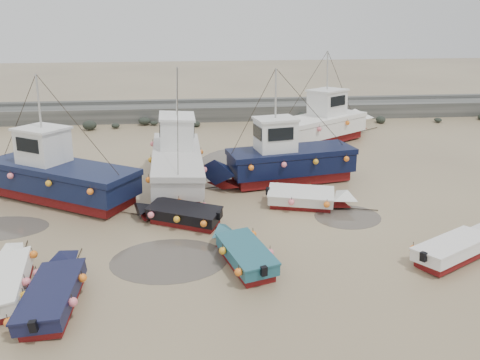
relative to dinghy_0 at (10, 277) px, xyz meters
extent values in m
plane|color=tan|center=(7.40, 2.15, -0.55)|extent=(120.00, 120.00, 0.00)
cube|color=#5F5E5A|center=(7.40, 24.15, 0.05)|extent=(60.00, 2.20, 1.20)
cube|color=#5F5E5A|center=(7.40, 25.36, 0.77)|extent=(60.00, 0.60, 0.25)
ellipsoid|color=black|center=(12.50, 21.17, -0.26)|extent=(0.84, 0.86, 0.51)
ellipsoid|color=black|center=(15.19, 22.71, -0.21)|extent=(0.98, 1.07, 0.72)
ellipsoid|color=black|center=(21.56, 21.68, -0.28)|extent=(0.78, 0.90, 0.59)
ellipsoid|color=black|center=(26.32, 21.42, -0.34)|extent=(0.60, 0.70, 0.31)
ellipsoid|color=black|center=(2.32, 22.61, -0.20)|extent=(0.99, 0.80, 0.58)
ellipsoid|color=black|center=(19.59, 21.91, -0.36)|extent=(0.54, 0.46, 0.30)
ellipsoid|color=black|center=(17.08, 22.12, -0.34)|extent=(0.61, 0.47, 0.46)
ellipsoid|color=black|center=(3.09, 22.42, -0.34)|extent=(0.61, 0.53, 0.32)
ellipsoid|color=black|center=(18.39, 22.75, -0.32)|extent=(0.67, 0.55, 0.43)
ellipsoid|color=black|center=(-1.78, 21.49, -0.17)|extent=(1.09, 0.88, 0.72)
ellipsoid|color=black|center=(0.15, 21.80, -0.32)|extent=(0.65, 0.60, 0.37)
ellipsoid|color=black|center=(16.86, 21.54, -0.24)|extent=(0.88, 0.64, 0.62)
ellipsoid|color=black|center=(6.47, 21.74, -0.33)|extent=(0.64, 0.62, 0.48)
ellipsoid|color=black|center=(15.24, 22.57, -0.36)|extent=(0.55, 0.45, 0.29)
cylinder|color=#4F473E|center=(5.43, 1.54, -0.55)|extent=(4.67, 4.67, 0.01)
cylinder|color=#4F473E|center=(13.62, 4.74, -0.55)|extent=(3.16, 3.16, 0.01)
cylinder|color=#4F473E|center=(9.55, 12.16, -0.55)|extent=(6.18, 6.18, 0.01)
cube|color=maroon|center=(0.07, -0.36, -0.40)|extent=(1.67, 3.41, 0.30)
cube|color=white|center=(0.07, -0.36, -0.03)|extent=(1.90, 3.68, 0.45)
pyramid|color=white|center=(-0.31, 1.70, 0.42)|extent=(1.40, 0.93, 0.90)
cube|color=brown|center=(0.07, -0.36, 0.14)|extent=(1.55, 3.08, 0.10)
cube|color=white|center=(0.07, -0.36, 0.23)|extent=(1.97, 3.76, 0.07)
cylinder|color=black|center=(-0.47, 2.58, -0.52)|extent=(0.40, 1.97, 0.04)
sphere|color=orange|center=(0.90, -0.68, 0.08)|extent=(0.30, 0.30, 0.30)
sphere|color=orange|center=(0.57, 1.15, 0.08)|extent=(0.30, 0.30, 0.30)
cube|color=maroon|center=(1.80, -1.24, -0.40)|extent=(1.28, 3.18, 0.30)
cube|color=#131533|center=(1.80, -1.24, -0.03)|extent=(1.51, 3.41, 0.45)
pyramid|color=#131533|center=(1.80, 0.81, 0.42)|extent=(1.51, 0.72, 0.90)
cube|color=brown|center=(1.80, -1.24, 0.14)|extent=(1.21, 2.87, 0.10)
cube|color=#131533|center=(1.80, -1.24, 0.23)|extent=(1.57, 3.49, 0.07)
cube|color=black|center=(1.81, -3.02, 0.15)|extent=(0.22, 0.18, 0.35)
cylinder|color=black|center=(1.80, 1.69, -0.52)|extent=(0.04, 2.00, 0.04)
sphere|color=orange|center=(0.93, -2.60, 0.08)|extent=(0.30, 0.30, 0.30)
sphere|color=orange|center=(2.68, -1.92, 0.08)|extent=(0.30, 0.30, 0.30)
sphere|color=orange|center=(0.93, -1.24, 0.08)|extent=(0.30, 0.30, 0.30)
sphere|color=orange|center=(2.67, -0.56, 0.08)|extent=(0.30, 0.30, 0.30)
sphere|color=orange|center=(0.93, 0.11, 0.08)|extent=(0.30, 0.30, 0.30)
cube|color=maroon|center=(8.41, 0.82, -0.40)|extent=(1.96, 3.02, 0.30)
cube|color=#1F5664|center=(8.41, 0.82, -0.03)|extent=(2.22, 3.28, 0.45)
pyramid|color=#1F5664|center=(7.85, 2.59, 0.42)|extent=(1.53, 1.10, 0.90)
cube|color=brown|center=(8.41, 0.82, 0.14)|extent=(1.81, 2.74, 0.10)
cube|color=#1F5664|center=(8.41, 0.82, 0.23)|extent=(2.29, 3.36, 0.07)
cube|color=black|center=(8.88, -0.67, 0.15)|extent=(0.26, 0.24, 0.35)
cylinder|color=black|center=(7.60, 3.38, -0.52)|extent=(0.64, 1.92, 0.04)
sphere|color=orange|center=(8.00, -0.56, 0.08)|extent=(0.30, 0.30, 0.30)
sphere|color=orange|center=(9.30, 0.69, 0.08)|extent=(0.30, 0.30, 0.30)
sphere|color=orange|center=(7.52, 0.96, 0.08)|extent=(0.30, 0.30, 0.30)
sphere|color=orange|center=(8.81, 2.21, 0.08)|extent=(0.30, 0.30, 0.30)
cube|color=maroon|center=(16.55, 0.54, -0.40)|extent=(3.36, 2.49, 0.30)
cube|color=white|center=(16.55, 0.54, -0.03)|extent=(3.66, 2.78, 0.45)
cube|color=brown|center=(16.55, 0.54, 0.14)|extent=(3.05, 2.29, 0.10)
cube|color=white|center=(16.55, 0.54, 0.23)|extent=(3.75, 2.86, 0.07)
cube|color=black|center=(14.97, -0.29, 0.15)|extent=(0.26, 0.28, 0.35)
sphere|color=orange|center=(14.98, 0.61, 0.08)|extent=(0.30, 0.30, 0.30)
cube|color=maroon|center=(5.99, 4.69, -0.40)|extent=(3.20, 2.25, 0.30)
cube|color=black|center=(5.99, 4.69, -0.03)|extent=(3.48, 2.52, 0.45)
pyramid|color=black|center=(4.20, 5.51, 0.42)|extent=(1.18, 1.46, 0.90)
cube|color=brown|center=(5.99, 4.69, 0.14)|extent=(2.90, 2.07, 0.10)
cube|color=black|center=(5.99, 4.69, 0.23)|extent=(3.57, 2.59, 0.07)
cube|color=black|center=(7.52, 3.98, 0.15)|extent=(0.26, 0.28, 0.35)
cylinder|color=black|center=(3.42, 5.87, -0.52)|extent=(1.83, 0.87, 0.04)
sphere|color=orange|center=(6.84, 3.46, 0.08)|extent=(0.30, 0.30, 0.30)
sphere|color=orange|center=(6.89, 5.11, 0.08)|extent=(0.30, 0.30, 0.30)
sphere|color=orange|center=(5.67, 4.00, 0.08)|extent=(0.30, 0.30, 0.30)
sphere|color=orange|center=(5.72, 5.65, 0.08)|extent=(0.30, 0.30, 0.30)
sphere|color=orange|center=(4.50, 4.54, 0.08)|extent=(0.30, 0.30, 0.30)
cube|color=maroon|center=(11.64, 6.15, -0.40)|extent=(3.13, 1.89, 0.30)
cube|color=white|center=(11.64, 6.15, -0.03)|extent=(3.39, 2.16, 0.45)
pyramid|color=white|center=(13.50, 5.68, 0.42)|extent=(1.04, 1.57, 0.90)
cube|color=brown|center=(11.64, 6.15, 0.14)|extent=(2.83, 1.76, 0.10)
cube|color=white|center=(11.64, 6.15, 0.23)|extent=(3.47, 2.23, 0.07)
cube|color=black|center=(10.06, 6.54, 0.15)|extent=(0.23, 0.26, 0.35)
cylinder|color=black|center=(14.32, 5.48, -0.52)|extent=(1.95, 0.52, 0.04)
sphere|color=orange|center=(10.64, 7.26, 0.08)|extent=(0.30, 0.30, 0.30)
sphere|color=orange|center=(11.04, 5.43, 0.08)|extent=(0.30, 0.30, 0.30)
sphere|color=orange|center=(12.25, 6.86, 0.08)|extent=(0.30, 0.30, 0.30)
sphere|color=orange|center=(12.65, 5.03, 0.08)|extent=(0.30, 0.30, 0.30)
cube|color=maroon|center=(-0.27, 7.95, -0.28)|extent=(7.45, 5.50, 0.55)
cube|color=#111937|center=(-0.27, 7.95, 0.47)|extent=(8.11, 6.12, 0.95)
cube|color=brown|center=(-0.27, 7.95, 0.99)|extent=(7.90, 5.93, 0.08)
cube|color=#111937|center=(-0.27, 7.95, 1.13)|extent=(8.29, 6.25, 0.30)
cube|color=white|center=(-1.20, 8.46, 2.10)|extent=(2.67, 2.64, 1.70)
cube|color=white|center=(-1.20, 8.46, 3.01)|extent=(2.89, 2.85, 0.12)
cube|color=black|center=(-2.09, 8.95, 2.35)|extent=(0.82, 1.45, 0.68)
cylinder|color=#B7B7B2|center=(-1.20, 8.46, 4.37)|extent=(0.10, 0.10, 2.60)
sphere|color=pink|center=(1.72, 5.17, 0.83)|extent=(0.30, 0.30, 0.30)
sphere|color=pink|center=(2.06, 8.37, 0.83)|extent=(0.30, 0.30, 0.30)
sphere|color=pink|center=(-0.45, 6.35, 0.83)|extent=(0.30, 0.30, 0.30)
sphere|color=pink|center=(-0.10, 9.55, 0.83)|extent=(0.30, 0.30, 0.30)
sphere|color=pink|center=(-2.61, 7.53, 0.83)|extent=(0.30, 0.30, 0.30)
sphere|color=pink|center=(-2.26, 10.73, 0.83)|extent=(0.30, 0.30, 0.30)
cube|color=maroon|center=(5.39, 9.57, -0.28)|extent=(2.54, 7.03, 0.55)
cube|color=beige|center=(5.39, 9.57, 0.47)|extent=(2.94, 7.56, 0.95)
pyramid|color=beige|center=(5.16, 13.84, 1.17)|extent=(2.62, 1.56, 1.40)
cube|color=brown|center=(5.39, 9.57, 0.99)|extent=(2.83, 7.39, 0.08)
cube|color=beige|center=(5.39, 9.57, 1.13)|extent=(3.00, 7.73, 0.30)
cube|color=white|center=(5.34, 10.59, 2.10)|extent=(1.89, 2.09, 1.70)
cube|color=white|center=(5.34, 10.59, 3.01)|extent=(2.04, 2.26, 0.12)
cube|color=black|center=(5.28, 11.61, 2.35)|extent=(1.51, 0.13, 0.68)
cylinder|color=#B7B7B2|center=(5.34, 10.59, 4.37)|extent=(0.10, 0.10, 2.60)
cylinder|color=black|center=(5.10, 14.99, -0.52)|extent=(0.21, 3.00, 0.05)
sphere|color=pink|center=(4.16, 6.55, 0.83)|extent=(0.30, 0.30, 0.30)
sphere|color=pink|center=(6.86, 8.17, 0.83)|extent=(0.30, 0.30, 0.30)
sphere|color=pink|center=(4.00, 9.50, 0.83)|extent=(0.30, 0.30, 0.30)
sphere|color=pink|center=(6.70, 11.13, 0.83)|extent=(0.30, 0.30, 0.30)
sphere|color=pink|center=(3.84, 12.45, 0.83)|extent=(0.30, 0.30, 0.30)
cube|color=maroon|center=(11.78, 9.55, -0.28)|extent=(6.59, 3.16, 0.55)
cube|color=black|center=(11.78, 9.55, 0.47)|extent=(7.11, 3.61, 0.95)
pyramid|color=black|center=(7.90, 8.86, 1.17)|extent=(1.83, 2.67, 1.40)
cube|color=brown|center=(11.78, 9.55, 0.99)|extent=(6.94, 3.48, 0.08)
cube|color=black|center=(11.78, 9.55, 1.13)|extent=(7.27, 3.68, 0.30)
cube|color=white|center=(10.87, 9.39, 2.10)|extent=(2.27, 2.04, 1.70)
cube|color=white|center=(10.87, 9.39, 3.01)|extent=(2.45, 2.21, 0.12)
cube|color=black|center=(9.87, 9.21, 2.35)|extent=(0.31, 1.45, 0.68)
cylinder|color=#B7B7B2|center=(10.87, 9.39, 4.37)|extent=(0.10, 0.10, 2.60)
cylinder|color=black|center=(6.81, 8.67, -0.52)|extent=(2.96, 0.57, 0.05)
sphere|color=pink|center=(14.67, 8.69, 0.83)|extent=(0.30, 0.30, 0.30)
sphere|color=pink|center=(13.32, 11.19, 0.83)|extent=(0.30, 0.30, 0.30)
sphere|color=pink|center=(12.90, 8.38, 0.83)|extent=(0.30, 0.30, 0.30)
sphere|color=pink|center=(11.55, 10.88, 0.83)|extent=(0.30, 0.30, 0.30)
sphere|color=pink|center=(11.13, 8.06, 0.83)|extent=(0.30, 0.30, 0.30)
sphere|color=pink|center=(9.78, 10.56, 0.83)|extent=(0.30, 0.30, 0.30)
sphere|color=pink|center=(9.36, 7.75, 0.83)|extent=(0.30, 0.30, 0.30)
cube|color=maroon|center=(15.05, 16.69, -0.28)|extent=(6.75, 5.42, 0.55)
cube|color=white|center=(15.05, 16.69, 0.47)|extent=(7.38, 6.03, 0.95)
pyramid|color=white|center=(18.47, 18.76, 1.17)|extent=(2.71, 3.21, 1.40)
cube|color=brown|center=(15.05, 16.69, 0.99)|extent=(7.19, 5.85, 0.08)
cube|color=white|center=(15.05, 16.69, 1.13)|extent=(7.54, 6.16, 0.30)
cube|color=white|center=(15.86, 17.18, 2.10)|extent=(2.76, 2.77, 1.70)
cube|color=white|center=(15.86, 17.18, 3.01)|extent=(2.98, 2.99, 0.12)
cube|color=black|center=(16.73, 17.70, 2.35)|extent=(0.93, 1.50, 0.68)
cylinder|color=#B7B7B2|center=(15.86, 17.18, 4.37)|extent=(0.10, 0.10, 2.60)
cylinder|color=black|center=(19.42, 19.34, -0.52)|extent=(2.59, 1.60, 0.05)
sphere|color=pink|center=(11.90, 16.61, 0.83)|extent=(0.30, 0.30, 0.30)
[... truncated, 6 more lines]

